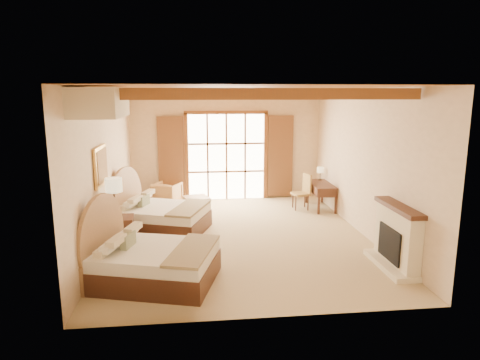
{
  "coord_description": "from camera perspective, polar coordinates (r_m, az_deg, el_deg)",
  "views": [
    {
      "loc": [
        -0.99,
        -8.91,
        3.09
      ],
      "look_at": [
        0.04,
        0.2,
        1.22
      ],
      "focal_mm": 32.0,
      "sensor_mm": 36.0,
      "label": 1
    }
  ],
  "objects": [
    {
      "name": "desk",
      "position": [
        11.87,
        10.7,
        -1.96
      ],
      "size": [
        0.57,
        1.29,
        0.69
      ],
      "rotation": [
        0.0,
        0.0,
        -0.02
      ],
      "color": "#47271A",
      "rests_on": "floor"
    },
    {
      "name": "wall_back",
      "position": [
        12.54,
        -1.85,
        4.67
      ],
      "size": [
        5.5,
        0.0,
        5.5
      ],
      "primitive_type": "plane",
      "rotation": [
        1.57,
        0.0,
        0.0
      ],
      "color": "beige",
      "rests_on": "ground"
    },
    {
      "name": "nightstand",
      "position": [
        9.12,
        -15.6,
        -6.68
      ],
      "size": [
        0.55,
        0.55,
        0.63
      ],
      "primitive_type": "cube",
      "rotation": [
        0.0,
        0.0,
        0.06
      ],
      "color": "#47271A",
      "rests_on": "floor"
    },
    {
      "name": "bed_far",
      "position": [
        9.91,
        -11.11,
        -4.59
      ],
      "size": [
        2.37,
        2.0,
        1.26
      ],
      "rotation": [
        0.0,
        0.0,
        -0.34
      ],
      "color": "#47271A",
      "rests_on": "floor"
    },
    {
      "name": "floor",
      "position": [
        9.49,
        -0.08,
        -7.52
      ],
      "size": [
        7.0,
        7.0,
        0.0
      ],
      "primitive_type": "plane",
      "color": "tan",
      "rests_on": "ground"
    },
    {
      "name": "ottoman",
      "position": [
        11.28,
        -5.83,
        -3.32
      ],
      "size": [
        0.74,
        0.74,
        0.44
      ],
      "primitive_type": "cube",
      "rotation": [
        0.0,
        0.0,
        0.29
      ],
      "color": "#AC7758",
      "rests_on": "floor"
    },
    {
      "name": "ceiling",
      "position": [
        8.97,
        -0.09,
        12.2
      ],
      "size": [
        7.0,
        7.0,
        0.0
      ],
      "primitive_type": "plane",
      "rotation": [
        3.14,
        0.0,
        0.0
      ],
      "color": "#AA702E",
      "rests_on": "ground"
    },
    {
      "name": "desk_chair",
      "position": [
        11.7,
        8.18,
        -2.43
      ],
      "size": [
        0.51,
        0.51,
        0.96
      ],
      "rotation": [
        0.0,
        0.0,
        0.23
      ],
      "color": "#A3803D",
      "rests_on": "floor"
    },
    {
      "name": "floor_lamp",
      "position": [
        8.53,
        -16.47,
        -1.26
      ],
      "size": [
        0.32,
        0.32,
        1.5
      ],
      "color": "#342619",
      "rests_on": "floor"
    },
    {
      "name": "french_doors",
      "position": [
        12.53,
        -1.82,
        3.04
      ],
      "size": [
        3.95,
        0.08,
        2.6
      ],
      "color": "white",
      "rests_on": "ground"
    },
    {
      "name": "ceiling_beams",
      "position": [
        8.97,
        -0.09,
        11.43
      ],
      "size": [
        5.39,
        4.6,
        0.18
      ],
      "primitive_type": null,
      "color": "brown",
      "rests_on": "ceiling"
    },
    {
      "name": "fireplace",
      "position": [
        8.2,
        20.07,
        -7.55
      ],
      "size": [
        0.46,
        1.4,
        1.16
      ],
      "color": "beige",
      "rests_on": "ground"
    },
    {
      "name": "wall_left",
      "position": [
        9.21,
        -17.36,
        1.66
      ],
      "size": [
        0.0,
        7.0,
        7.0
      ],
      "primitive_type": "plane",
      "rotation": [
        1.57,
        0.0,
        1.57
      ],
      "color": "beige",
      "rests_on": "ground"
    },
    {
      "name": "desk_lamp",
      "position": [
        12.22,
        10.66,
        1.27
      ],
      "size": [
        0.18,
        0.18,
        0.36
      ],
      "color": "#342619",
      "rests_on": "desk"
    },
    {
      "name": "bed_near",
      "position": [
        7.35,
        -12.45,
        -10.37
      ],
      "size": [
        2.32,
        1.94,
        1.28
      ],
      "rotation": [
        0.0,
        0.0,
        -0.28
      ],
      "color": "#47271A",
      "rests_on": "floor"
    },
    {
      "name": "armchair",
      "position": [
        12.21,
        -9.69,
        -1.8
      ],
      "size": [
        0.9,
        0.91,
        0.63
      ],
      "primitive_type": "imported",
      "rotation": [
        0.0,
        0.0,
        -3.55
      ],
      "color": "tan",
      "rests_on": "floor"
    },
    {
      "name": "canopy_valance",
      "position": [
        7.06,
        -18.22,
        9.79
      ],
      "size": [
        0.7,
        1.4,
        0.45
      ],
      "primitive_type": "cube",
      "color": "beige",
      "rests_on": "ceiling"
    },
    {
      "name": "wall_right",
      "position": [
        9.78,
        16.16,
        2.27
      ],
      "size": [
        0.0,
        7.0,
        7.0
      ],
      "primitive_type": "plane",
      "rotation": [
        1.57,
        0.0,
        -1.57
      ],
      "color": "beige",
      "rests_on": "ground"
    },
    {
      "name": "painting",
      "position": [
        8.45,
        -18.04,
        1.8
      ],
      "size": [
        0.06,
        0.95,
        0.75
      ],
      "color": "gold",
      "rests_on": "wall_left"
    }
  ]
}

